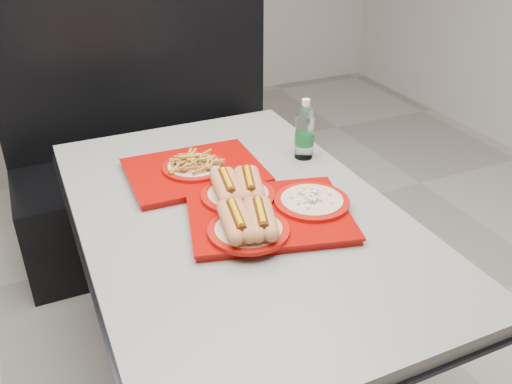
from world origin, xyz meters
name	(u,v)px	position (x,y,z in m)	size (l,w,h in m)	color
ground	(240,384)	(0.00, 0.00, 0.00)	(6.00, 6.00, 0.00)	gray
diner_table	(238,254)	(0.00, 0.00, 0.58)	(0.92, 1.42, 0.75)	black
booth_bench	(153,164)	(0.00, 1.09, 0.40)	(1.30, 0.57, 1.35)	black
tray_near	(262,208)	(0.05, -0.08, 0.79)	(0.53, 0.46, 0.10)	#8B0703
tray_far	(194,168)	(-0.04, 0.26, 0.78)	(0.44, 0.35, 0.09)	#8B0703
water_bottle	(305,133)	(0.35, 0.23, 0.84)	(0.07, 0.07, 0.22)	silver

